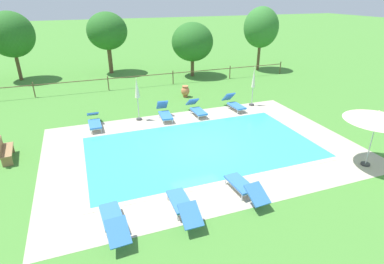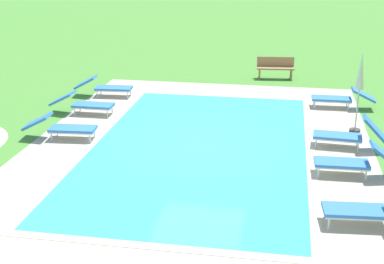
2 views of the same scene
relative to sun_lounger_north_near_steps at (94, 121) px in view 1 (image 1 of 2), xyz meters
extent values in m
plane|color=#478433|center=(4.49, -4.10, -0.35)|extent=(160.00, 160.00, 0.00)
cube|color=#B2A893|center=(4.49, -4.10, -0.35)|extent=(13.96, 9.41, 0.01)
cube|color=#38C6D1|center=(4.49, -4.10, -0.35)|extent=(10.32, 5.77, 0.01)
cube|color=#C0B59F|center=(4.49, -1.09, -0.34)|extent=(10.80, 0.24, 0.01)
cube|color=#C0B59F|center=(4.49, -7.10, -0.34)|extent=(10.80, 0.24, 0.01)
cube|color=#C0B59F|center=(9.77, -4.10, -0.34)|extent=(0.24, 5.77, 0.01)
cube|color=#C0B59F|center=(-0.79, -4.10, -0.34)|extent=(0.24, 5.77, 0.01)
cube|color=#3370BC|center=(0.00, -0.30, -0.04)|extent=(0.62, 1.31, 0.07)
cube|color=#3370BC|center=(-0.01, 0.73, 0.14)|extent=(0.61, 0.80, 0.43)
cube|color=silver|center=(0.00, -0.30, -0.09)|extent=(0.59, 1.28, 0.04)
cylinder|color=silver|center=(0.27, -0.85, -0.21)|extent=(0.04, 0.04, 0.28)
cylinder|color=silver|center=(-0.24, -0.86, -0.21)|extent=(0.04, 0.04, 0.28)
cylinder|color=silver|center=(0.25, 0.26, -0.21)|extent=(0.04, 0.04, 0.28)
cylinder|color=silver|center=(-0.26, 0.25, -0.21)|extent=(0.04, 0.04, 0.28)
cube|color=#3370BC|center=(-0.06, -7.97, -0.04)|extent=(0.68, 1.34, 0.07)
cube|color=#3370BC|center=(0.00, -8.99, 0.16)|extent=(0.65, 0.81, 0.46)
cube|color=silver|center=(-0.06, -7.97, -0.09)|extent=(0.65, 1.31, 0.04)
cylinder|color=silver|center=(-0.36, -7.44, -0.21)|extent=(0.04, 0.04, 0.28)
cylinder|color=silver|center=(0.15, -7.40, -0.21)|extent=(0.04, 0.04, 0.28)
cylinder|color=silver|center=(-0.28, -8.54, -0.21)|extent=(0.04, 0.04, 0.28)
cylinder|color=silver|center=(0.23, -8.51, -0.21)|extent=(0.04, 0.04, 0.28)
cube|color=#3370BC|center=(3.79, -0.37, -0.04)|extent=(0.69, 1.34, 0.07)
cube|color=#3370BC|center=(3.86, 0.57, 0.26)|extent=(0.64, 0.68, 0.65)
cube|color=silver|center=(3.79, -0.37, -0.09)|extent=(0.66, 1.31, 0.04)
cylinder|color=silver|center=(4.01, -0.94, -0.21)|extent=(0.04, 0.04, 0.28)
cylinder|color=silver|center=(3.50, -0.91, -0.21)|extent=(0.04, 0.04, 0.28)
cylinder|color=silver|center=(4.09, 0.16, -0.21)|extent=(0.04, 0.04, 0.28)
cylinder|color=silver|center=(3.58, 0.20, -0.21)|extent=(0.04, 0.04, 0.28)
cube|color=#3370BC|center=(2.12, -7.98, -0.04)|extent=(0.61, 1.30, 0.07)
cube|color=#3370BC|center=(2.13, -9.00, 0.15)|extent=(0.60, 0.78, 0.44)
cube|color=silver|center=(2.12, -7.98, -0.09)|extent=(0.58, 1.28, 0.04)
cylinder|color=silver|center=(1.87, -7.43, -0.21)|extent=(0.04, 0.04, 0.28)
cylinder|color=silver|center=(2.38, -7.42, -0.21)|extent=(0.04, 0.04, 0.28)
cylinder|color=silver|center=(1.87, -8.53, -0.21)|extent=(0.04, 0.04, 0.28)
cylinder|color=silver|center=(2.38, -8.53, -0.21)|extent=(0.04, 0.04, 0.28)
cube|color=#3370BC|center=(8.23, -0.33, -0.04)|extent=(0.71, 1.35, 0.07)
cube|color=#3370BC|center=(8.15, 0.63, 0.25)|extent=(0.65, 0.71, 0.63)
cube|color=silver|center=(8.23, -0.33, -0.09)|extent=(0.67, 1.32, 0.04)
cylinder|color=silver|center=(8.53, -0.86, -0.21)|extent=(0.04, 0.04, 0.28)
cylinder|color=silver|center=(8.02, -0.90, -0.21)|extent=(0.04, 0.04, 0.28)
cylinder|color=silver|center=(8.44, 0.25, -0.21)|extent=(0.04, 0.04, 0.28)
cylinder|color=silver|center=(7.93, 0.20, -0.21)|extent=(0.04, 0.04, 0.28)
cube|color=#3370BC|center=(4.46, -7.76, -0.04)|extent=(0.70, 1.34, 0.07)
cube|color=#3370BC|center=(4.54, -8.78, 0.15)|extent=(0.66, 0.83, 0.44)
cube|color=silver|center=(4.46, -7.76, -0.09)|extent=(0.67, 1.31, 0.04)
cylinder|color=silver|center=(4.16, -7.23, -0.21)|extent=(0.04, 0.04, 0.28)
cylinder|color=silver|center=(4.67, -7.19, -0.21)|extent=(0.04, 0.04, 0.28)
cylinder|color=silver|center=(4.24, -8.33, -0.21)|extent=(0.04, 0.04, 0.28)
cylinder|color=silver|center=(4.75, -8.29, -0.21)|extent=(0.04, 0.04, 0.28)
cube|color=#3370BC|center=(5.75, -0.41, -0.04)|extent=(0.64, 1.32, 0.07)
cube|color=#3370BC|center=(5.72, 0.57, 0.22)|extent=(0.62, 0.72, 0.57)
cube|color=silver|center=(5.75, -0.41, -0.09)|extent=(0.61, 1.29, 0.04)
cylinder|color=silver|center=(6.02, -0.96, -0.21)|extent=(0.04, 0.04, 0.28)
cylinder|color=silver|center=(5.51, -0.97, -0.21)|extent=(0.04, 0.04, 0.28)
cylinder|color=silver|center=(5.99, 0.15, -0.21)|extent=(0.04, 0.04, 0.28)
cylinder|color=silver|center=(5.48, 0.13, -0.21)|extent=(0.04, 0.04, 0.28)
cylinder|color=#383838|center=(10.23, -7.96, -0.31)|extent=(0.36, 0.36, 0.08)
cylinder|color=#B2B5B7|center=(10.23, -7.96, 0.83)|extent=(0.04, 0.04, 2.36)
cone|color=beige|center=(10.23, -7.96, 1.84)|extent=(2.49, 2.49, 0.38)
sphere|color=beige|center=(10.23, -7.96, 2.03)|extent=(0.06, 0.06, 0.06)
cylinder|color=#383838|center=(2.42, 0.25, -0.31)|extent=(0.32, 0.32, 0.08)
cylinder|color=#B2B5B7|center=(2.42, 0.25, 0.31)|extent=(0.04, 0.04, 1.32)
cone|color=beige|center=(2.42, 0.25, 1.49)|extent=(0.27, 0.27, 1.04)
sphere|color=beige|center=(2.42, 0.25, 2.03)|extent=(0.05, 0.05, 0.05)
cylinder|color=#383838|center=(9.60, 0.22, -0.31)|extent=(0.32, 0.32, 0.08)
cylinder|color=#B2B5B7|center=(9.60, 0.22, 0.24)|extent=(0.04, 0.04, 1.19)
cone|color=beige|center=(9.60, 0.22, 1.45)|extent=(0.23, 0.23, 1.22)
sphere|color=beige|center=(9.60, 0.22, 2.08)|extent=(0.05, 0.05, 0.05)
cube|color=#937047|center=(-3.73, -2.29, 0.09)|extent=(0.58, 1.53, 0.06)
cube|color=#937047|center=(-3.93, -2.31, 0.32)|extent=(0.19, 1.50, 0.40)
cube|color=#937047|center=(-3.79, -1.66, -0.15)|extent=(0.40, 0.10, 0.41)
cube|color=#937047|center=(-3.67, -2.93, -0.15)|extent=(0.40, 0.10, 0.41)
cylinder|color=#C67547|center=(6.23, 3.31, -0.31)|extent=(0.31, 0.31, 0.08)
ellipsoid|color=#C67547|center=(6.23, 3.31, 0.06)|extent=(0.57, 0.57, 0.67)
cylinder|color=#C67547|center=(6.23, 3.31, 0.39)|extent=(0.43, 0.43, 0.06)
cylinder|color=brown|center=(-3.43, 6.76, 0.17)|extent=(0.08, 0.08, 1.05)
cylinder|color=brown|center=(1.49, 6.76, 0.17)|extent=(0.08, 0.08, 1.05)
cylinder|color=brown|center=(6.41, 6.76, 0.17)|extent=(0.08, 0.08, 1.05)
cylinder|color=brown|center=(11.33, 6.76, 0.17)|extent=(0.08, 0.08, 1.05)
cylinder|color=brown|center=(16.25, 6.76, 0.17)|extent=(0.08, 0.08, 1.05)
cube|color=brown|center=(3.95, 6.76, 0.50)|extent=(24.60, 0.05, 0.05)
cylinder|color=brown|center=(2.33, 12.17, 0.85)|extent=(0.36, 0.36, 2.41)
ellipsoid|color=#286623|center=(2.33, 12.17, 3.22)|extent=(3.38, 3.38, 3.10)
cylinder|color=brown|center=(-4.91, 12.23, 0.79)|extent=(0.28, 0.28, 2.28)
ellipsoid|color=#286623|center=(-4.91, 12.23, 3.23)|extent=(3.45, 3.45, 3.47)
cylinder|color=brown|center=(8.72, 8.65, 0.48)|extent=(0.29, 0.29, 1.66)
ellipsoid|color=#286623|center=(8.72, 8.65, 2.48)|extent=(3.41, 3.41, 3.12)
cylinder|color=brown|center=(15.20, 8.75, 0.87)|extent=(0.25, 0.25, 2.44)
ellipsoid|color=#33752D|center=(15.20, 8.75, 3.39)|extent=(3.05, 3.05, 3.48)
camera|label=1|loc=(-0.37, -15.90, 6.18)|focal=28.91mm
camera|label=2|loc=(18.55, -1.86, 5.12)|focal=51.84mm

